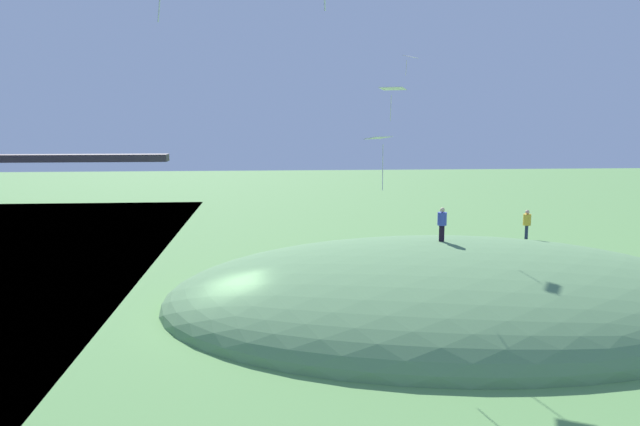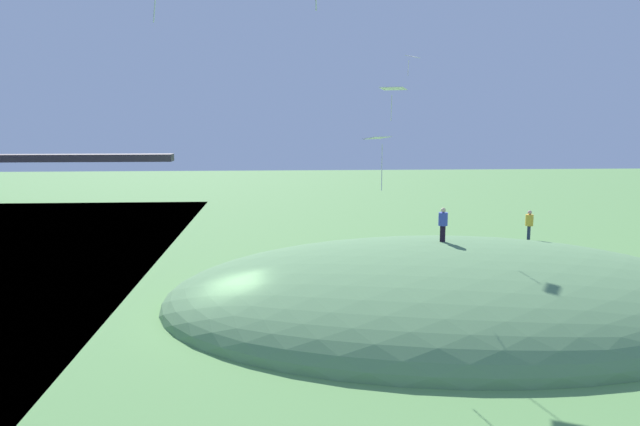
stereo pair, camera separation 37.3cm
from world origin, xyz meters
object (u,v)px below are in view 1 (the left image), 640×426
person_with_child (442,220)px  person_on_hilltop (527,221)px  kite_2 (393,90)px  kite_8 (379,141)px  kite_7 (410,58)px

person_with_child → person_on_hilltop: (5.81, 3.34, -0.65)m
kite_2 → kite_8: 4.92m
person_with_child → kite_8: kite_8 is taller
kite_7 → kite_8: size_ratio=0.53×
person_on_hilltop → kite_2: kite_2 is taller
person_with_child → person_on_hilltop: person_with_child is taller
kite_2 → kite_8: bearing=-108.0°
person_with_child → person_on_hilltop: 6.74m
person_with_child → kite_7: bearing=118.5°
kite_2 → person_on_hilltop: bearing=25.6°
person_on_hilltop → person_with_child: bearing=155.3°
kite_8 → person_with_child: bearing=50.1°
kite_7 → kite_8: 12.79m
person_on_hilltop → kite_8: (-9.94, -8.27, 4.82)m
person_with_child → kite_2: size_ratio=1.09×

